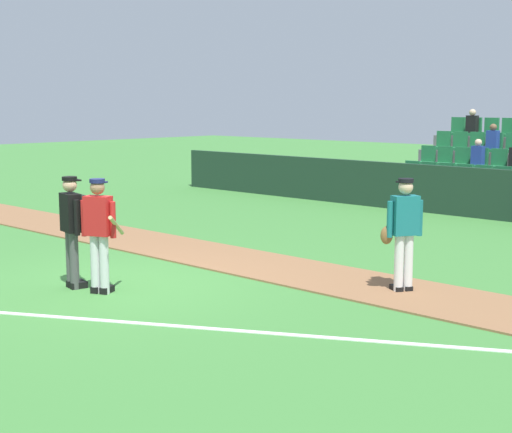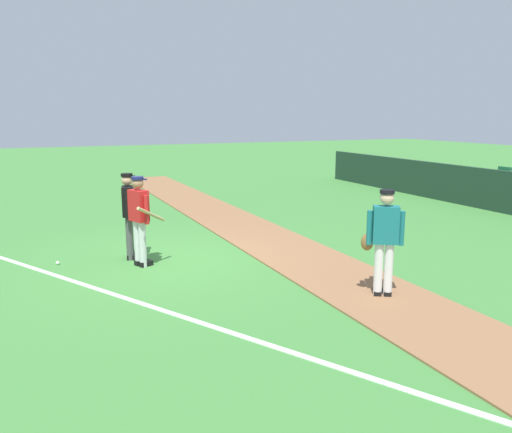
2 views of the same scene
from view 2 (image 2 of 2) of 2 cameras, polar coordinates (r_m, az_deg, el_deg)
name	(u,v)px [view 2 (image 2 of 2)]	position (r m, az deg, el deg)	size (l,w,h in m)	color
ground_plane	(164,260)	(10.63, -10.23, -4.83)	(80.00, 80.00, 0.00)	#42843A
infield_dirt_path	(281,246)	(11.52, 2.74, -3.32)	(28.00, 1.82, 0.03)	#936642
foul_line_chalk	(180,316)	(7.75, -8.40, -10.89)	(12.00, 0.10, 0.01)	white
batter_red_jersey	(140,218)	(10.11, -12.80, -0.11)	(0.75, 0.69, 1.76)	silver
umpire_home_plate	(130,211)	(10.67, -13.86, 0.60)	(0.58, 0.37, 1.76)	#4C4C4C
runner_teal_jersey	(384,239)	(8.42, 14.01, -2.48)	(0.48, 0.58, 1.76)	white
baseball	(58,263)	(10.90, -21.16, -4.82)	(0.07, 0.07, 0.07)	white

